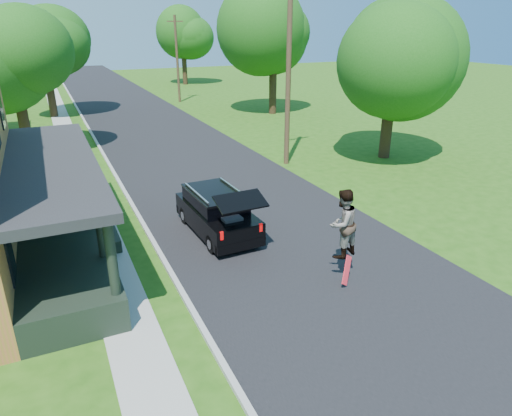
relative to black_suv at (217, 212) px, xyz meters
name	(u,v)px	position (x,y,z in m)	size (l,w,h in m)	color
ground	(350,298)	(1.79, -5.39, -0.78)	(140.00, 140.00, 0.00)	#224E0F
street	(164,139)	(1.79, 14.61, -0.78)	(8.00, 120.00, 0.02)	black
curb	(98,146)	(-2.26, 14.61, -0.78)	(0.15, 120.00, 0.12)	#9C9C97
sidewalk	(71,149)	(-3.81, 14.61, -0.78)	(1.30, 120.00, 0.03)	#9FA097
black_suv	(217,212)	(0.00, 0.00, 0.00)	(1.84, 4.42, 2.03)	black
skateboarder	(342,224)	(2.17, -4.27, 0.89)	(1.16, 1.02, 2.01)	black
skateboard	(347,271)	(2.08, -4.76, -0.34)	(0.57, 0.43, 0.77)	red
tree_left_mid	(8,43)	(-6.06, 14.46, 5.14)	(7.63, 7.40, 9.11)	black
tree_left_far	(42,42)	(-4.26, 25.89, 4.84)	(5.92, 5.67, 8.55)	black
tree_right_near	(395,44)	(11.74, 5.47, 5.13)	(6.59, 6.32, 9.09)	black
tree_right_mid	(273,32)	(12.13, 19.94, 5.51)	(6.62, 6.55, 9.79)	black
tree_right_far	(182,32)	(11.27, 41.84, 5.24)	(6.88, 7.03, 9.15)	black
utility_pole_near	(289,57)	(6.29, 6.59, 4.56)	(1.61, 0.32, 10.38)	#3E2D1D
utility_pole_far	(177,58)	(6.92, 28.96, 3.15)	(1.44, 0.32, 7.60)	#3E2D1D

